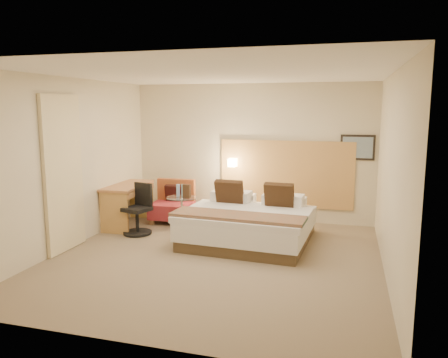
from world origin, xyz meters
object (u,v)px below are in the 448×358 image
(lounge_chair, at_px, (173,205))
(desk, at_px, (129,193))
(bed, at_px, (249,223))
(desk_chair, at_px, (139,213))
(side_table, at_px, (182,212))

(lounge_chair, height_order, desk, lounge_chair)
(lounge_chair, distance_m, desk, 0.90)
(bed, height_order, desk_chair, bed)
(desk_chair, bearing_deg, bed, 2.67)
(lounge_chair, xyz_separation_m, desk, (-0.68, -0.50, 0.30))
(bed, distance_m, side_table, 1.37)
(bed, xyz_separation_m, side_table, (-1.33, 0.31, 0.02))
(bed, bearing_deg, lounge_chair, 153.32)
(side_table, height_order, desk_chair, desk_chair)
(desk, bearing_deg, side_table, -3.30)
(desk, relative_size, desk_chair, 1.46)
(lounge_chair, height_order, desk_chair, desk_chair)
(bed, height_order, side_table, bed)
(lounge_chair, bearing_deg, desk, -143.58)
(bed, distance_m, lounge_chair, 1.95)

